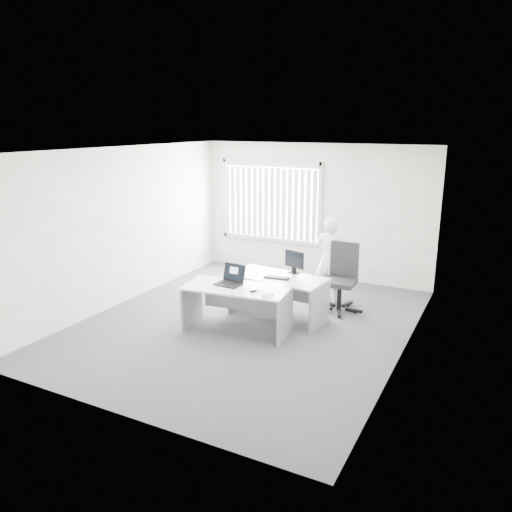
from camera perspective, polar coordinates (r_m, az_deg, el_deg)
The scene contains 18 objects.
ground at distance 8.28m, azimuth -1.06°, elevation -7.68°, with size 6.00×6.00×0.00m, color #53535B.
wall_back at distance 10.54m, azimuth 6.67°, elevation 5.09°, with size 5.00×0.02×2.80m, color white.
wall_front at distance 5.50m, azimuth -16.14°, elevation -4.61°, with size 5.00×0.02×2.80m, color white.
wall_left at distance 9.27m, azimuth -14.87°, elevation 3.34°, with size 0.02×6.00×2.80m, color white.
wall_right at distance 7.05m, azimuth 17.08°, elevation -0.39°, with size 0.02×6.00×2.80m, color white.
ceiling at distance 7.65m, azimuth -1.17°, elevation 12.06°, with size 5.00×6.00×0.02m, color silver.
window at distance 10.86m, azimuth 1.65°, elevation 6.28°, with size 2.32×0.06×1.76m, color beige.
blinds at distance 10.81m, azimuth 1.51°, elevation 6.08°, with size 2.20×0.10×1.50m, color white, non-canonical shape.
desk_near at distance 7.79m, azimuth -2.21°, elevation -4.98°, with size 1.70×0.94×0.74m.
desk_far at distance 8.35m, azimuth 2.48°, elevation -3.64°, with size 1.67×0.91×0.73m.
office_chair at distance 8.86m, azimuth 9.63°, elevation -3.80°, with size 0.70×0.70×1.19m.
person at distance 9.13m, azimuth 8.43°, elevation -0.41°, with size 0.58×0.38×1.59m, color white.
laptop at distance 7.77m, azimuth -3.22°, elevation -2.25°, with size 0.39×0.35×0.30m, color black, non-canonical shape.
paper_sheet at distance 7.49m, azimuth -0.28°, elevation -4.10°, with size 0.32×0.22×0.00m, color white.
mouse at distance 7.48m, azimuth -0.31°, elevation -3.96°, with size 0.06×0.10×0.04m, color silver, non-canonical shape.
booklet at distance 7.31m, azimuth 1.34°, elevation -4.55°, with size 0.14×0.20×0.01m, color silver.
keyboard at distance 8.15m, azimuth 2.39°, elevation -2.52°, with size 0.42×0.14×0.02m, color black.
monitor at distance 8.41m, azimuth 4.40°, elevation -0.68°, with size 0.39×0.12×0.39m, color black, non-canonical shape.
Camera 1 is at (3.63, -6.73, 3.18)m, focal length 35.00 mm.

